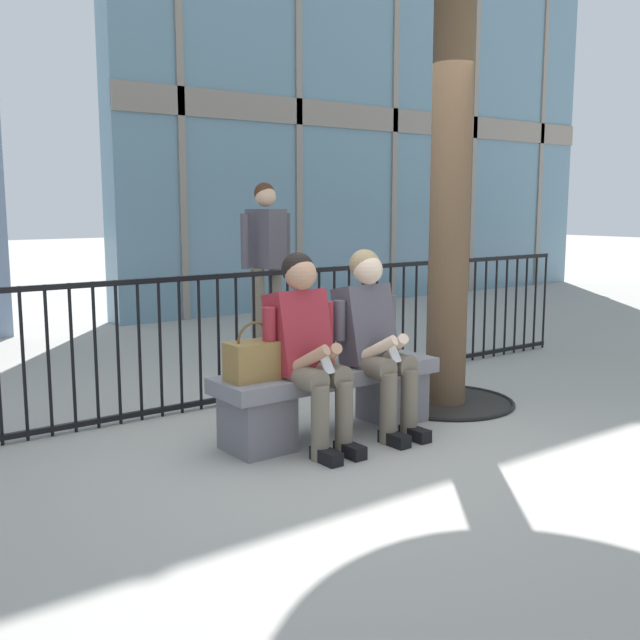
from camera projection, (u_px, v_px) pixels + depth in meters
ground_plane at (329, 434)px, 4.99m from camera, size 60.00×60.00×0.00m
stone_bench at (329, 394)px, 4.95m from camera, size 1.60×0.44×0.45m
seated_person_with_phone at (307, 345)px, 4.63m from camera, size 0.52×0.66×1.21m
seated_person_companion at (374, 335)px, 4.95m from camera, size 0.52×0.66×1.21m
handbag_on_bench at (254, 360)px, 4.55m from camera, size 0.34×0.19×0.36m
bystander_at_railing at (266, 257)px, 7.26m from camera, size 0.55×0.39×1.71m
plaza_railing at (246, 337)px, 5.74m from camera, size 7.36×0.04×1.00m
building_facade_right at (387, 7)px, 11.59m from camera, size 9.16×0.43×9.00m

